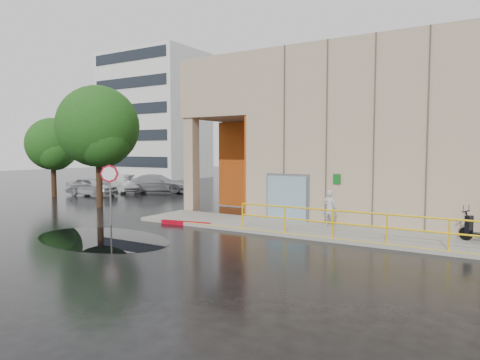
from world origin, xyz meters
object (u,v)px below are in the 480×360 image
(stop_sign, at_px, (110,181))
(car_b, at_px, (122,183))
(person, at_px, (330,208))
(car_a, at_px, (92,187))
(tree_far, at_px, (53,146))
(red_curb, at_px, (186,223))
(car_c, at_px, (158,184))
(tree_near, at_px, (99,130))

(stop_sign, height_order, car_b, stop_sign)
(person, height_order, stop_sign, stop_sign)
(stop_sign, relative_size, car_a, 0.68)
(car_a, relative_size, tree_far, 0.70)
(car_b, bearing_deg, red_curb, -103.07)
(person, relative_size, stop_sign, 0.57)
(car_c, relative_size, tree_near, 0.69)
(stop_sign, distance_m, car_c, 14.59)
(car_b, bearing_deg, tree_near, -119.92)
(car_a, bearing_deg, car_b, -4.34)
(car_a, height_order, car_b, car_b)
(red_curb, relative_size, tree_near, 0.34)
(car_a, bearing_deg, tree_far, 128.76)
(red_curb, distance_m, car_a, 14.94)
(red_curb, height_order, car_b, car_b)
(car_a, relative_size, car_c, 0.81)
(stop_sign, distance_m, tree_far, 13.88)
(car_a, distance_m, car_c, 4.95)
(stop_sign, xyz_separation_m, tree_far, (-12.40, 6.00, 1.66))
(person, distance_m, tree_near, 14.23)
(red_curb, xyz_separation_m, car_c, (-11.04, 10.40, 0.62))
(red_curb, bearing_deg, tree_far, 164.16)
(car_b, xyz_separation_m, tree_near, (5.83, -7.16, 3.82))
(stop_sign, relative_size, car_c, 0.55)
(person, xyz_separation_m, tree_near, (-13.77, -0.07, 3.58))
(car_b, xyz_separation_m, tree_far, (-1.55, -4.94, 2.92))
(tree_far, bearing_deg, red_curb, -15.84)
(tree_near, relative_size, tree_far, 1.25)
(car_c, xyz_separation_m, tree_far, (-4.28, -6.05, 2.90))
(car_a, xyz_separation_m, car_c, (2.56, 4.24, 0.04))
(person, distance_m, tree_far, 21.43)
(red_curb, relative_size, car_c, 0.49)
(person, xyz_separation_m, car_c, (-16.87, 8.20, -0.21))
(red_curb, xyz_separation_m, tree_near, (-7.95, 2.13, 4.41))
(car_b, relative_size, tree_near, 0.59)
(car_a, xyz_separation_m, tree_far, (-1.73, -1.81, 2.93))
(car_a, height_order, car_c, car_c)
(person, relative_size, car_a, 0.39)
(car_b, height_order, tree_near, tree_near)
(car_a, distance_m, tree_near, 7.93)
(stop_sign, height_order, tree_near, tree_near)
(person, xyz_separation_m, car_a, (-19.43, 3.96, -0.24))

